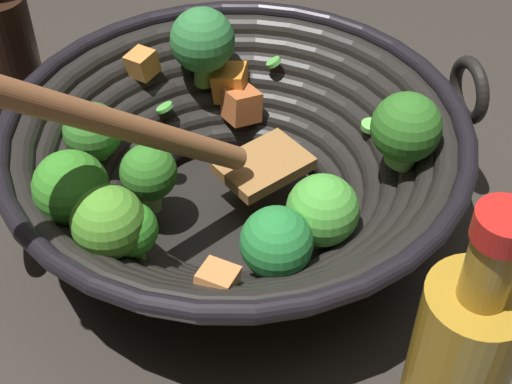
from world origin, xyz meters
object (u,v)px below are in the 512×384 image
object	(u,v)px
soy_sauce_bottle	(8,53)
garlic_bulb	(90,65)
wok	(233,160)
cooking_oil_bottle	(453,380)

from	to	relation	value
soy_sauce_bottle	garlic_bulb	bearing A→B (deg)	-89.49
soy_sauce_bottle	garlic_bulb	world-z (taller)	soy_sauce_bottle
wok	garlic_bulb	distance (m)	0.25
soy_sauce_bottle	cooking_oil_bottle	world-z (taller)	cooking_oil_bottle
cooking_oil_bottle	garlic_bulb	distance (m)	0.49
garlic_bulb	wok	bearing A→B (deg)	178.33
garlic_bulb	soy_sauce_bottle	bearing A→B (deg)	90.51
soy_sauce_bottle	wok	bearing A→B (deg)	-164.12
cooking_oil_bottle	wok	bearing A→B (deg)	-7.51
soy_sauce_bottle	garlic_bulb	size ratio (longest dim) A/B	3.73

